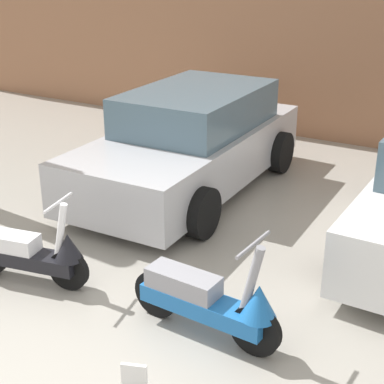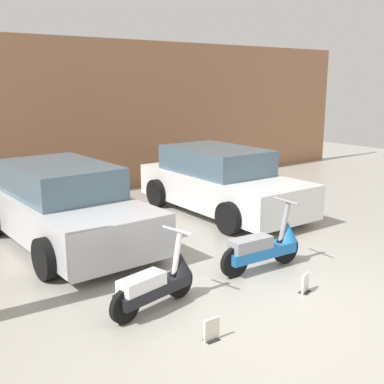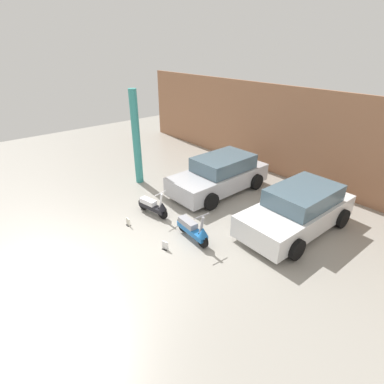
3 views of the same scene
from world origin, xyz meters
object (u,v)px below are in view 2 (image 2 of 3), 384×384
(scooter_front_left, at_px, (157,282))
(car_rear_left, at_px, (65,206))
(placard_near_right_scooter, at_px, (305,284))
(placard_near_left_scooter, at_px, (212,331))
(car_rear_center, at_px, (221,182))
(scooter_front_right, at_px, (265,246))

(scooter_front_left, xyz_separation_m, car_rear_left, (0.07, 3.04, 0.33))
(scooter_front_left, relative_size, placard_near_right_scooter, 5.16)
(car_rear_left, bearing_deg, placard_near_left_scooter, -1.46)
(car_rear_center, bearing_deg, scooter_front_right, -27.90)
(car_rear_center, relative_size, placard_near_right_scooter, 15.63)
(scooter_front_right, bearing_deg, car_rear_left, 126.45)
(placard_near_right_scooter, bearing_deg, scooter_front_left, 155.60)
(scooter_front_left, relative_size, placard_near_left_scooter, 5.16)
(scooter_front_right, bearing_deg, scooter_front_left, -173.64)
(scooter_front_right, relative_size, placard_near_right_scooter, 5.65)
(placard_near_left_scooter, bearing_deg, car_rear_center, 48.61)
(car_rear_left, distance_m, car_rear_center, 3.49)
(scooter_front_right, relative_size, car_rear_center, 0.36)
(scooter_front_left, distance_m, placard_near_right_scooter, 2.01)
(car_rear_left, xyz_separation_m, car_rear_center, (3.49, -0.06, -0.00))
(scooter_front_right, distance_m, car_rear_left, 3.52)
(scooter_front_left, distance_m, car_rear_center, 4.66)
(car_rear_left, height_order, car_rear_center, car_rear_left)
(placard_near_right_scooter, bearing_deg, car_rear_center, 65.36)
(scooter_front_left, bearing_deg, scooter_front_right, -8.17)
(scooter_front_right, height_order, car_rear_left, car_rear_left)
(car_rear_center, distance_m, placard_near_left_scooter, 5.35)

